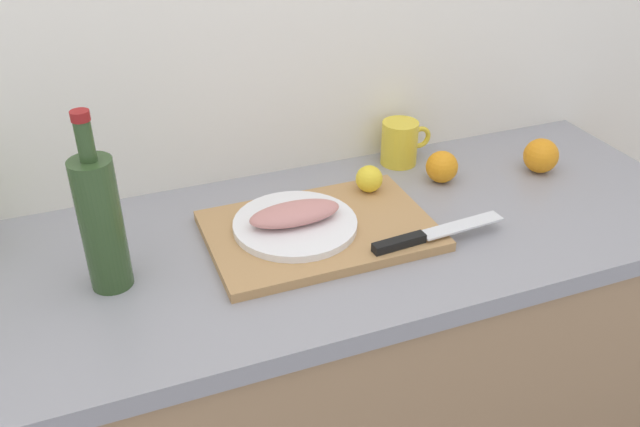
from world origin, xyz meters
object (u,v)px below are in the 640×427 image
at_px(white_plate, 295,224).
at_px(coffee_mug_0, 400,143).
at_px(cutting_board, 320,231).
at_px(chef_knife, 423,236).
at_px(wine_bottle, 101,221).
at_px(fish_fillet, 295,214).
at_px(orange_0, 541,156).
at_px(lemon_0, 369,179).

height_order(white_plate, coffee_mug_0, coffee_mug_0).
xyz_separation_m(cutting_board, white_plate, (-0.05, 0.01, 0.02)).
distance_m(white_plate, chef_knife, 0.25).
bearing_deg(cutting_board, wine_bottle, -177.89).
relative_size(wine_bottle, coffee_mug_0, 2.64).
bearing_deg(chef_knife, fish_fillet, 144.08).
height_order(white_plate, orange_0, orange_0).
bearing_deg(wine_bottle, chef_knife, -10.27).
distance_m(cutting_board, orange_0, 0.59).
bearing_deg(fish_fillet, chef_knife, -31.69).
distance_m(cutting_board, wine_bottle, 0.43).
height_order(cutting_board, chef_knife, chef_knife).
height_order(wine_bottle, orange_0, wine_bottle).
bearing_deg(cutting_board, chef_knife, -35.56).
height_order(fish_fillet, chef_knife, fish_fillet).
height_order(cutting_board, wine_bottle, wine_bottle).
xyz_separation_m(fish_fillet, lemon_0, (0.20, 0.08, -0.00)).
distance_m(lemon_0, wine_bottle, 0.58).
relative_size(chef_knife, lemon_0, 4.94).
bearing_deg(chef_knife, orange_0, 20.20).
xyz_separation_m(white_plate, lemon_0, (0.20, 0.08, 0.02)).
bearing_deg(cutting_board, white_plate, 164.43).
bearing_deg(wine_bottle, cutting_board, 2.11).
relative_size(white_plate, chef_knife, 0.85).
height_order(white_plate, chef_knife, chef_knife).
relative_size(fish_fillet, chef_knife, 0.64).
xyz_separation_m(white_plate, fish_fillet, (0.00, 0.00, 0.03)).
height_order(cutting_board, orange_0, orange_0).
relative_size(white_plate, wine_bottle, 0.74).
height_order(lemon_0, coffee_mug_0, coffee_mug_0).
height_order(lemon_0, orange_0, orange_0).
bearing_deg(wine_bottle, lemon_0, 11.36).
xyz_separation_m(wine_bottle, coffee_mug_0, (0.70, 0.24, -0.08)).
bearing_deg(white_plate, fish_fillet, 0.00).
distance_m(white_plate, lemon_0, 0.22).
bearing_deg(wine_bottle, white_plate, 4.51).
bearing_deg(cutting_board, orange_0, 6.84).
height_order(chef_knife, orange_0, orange_0).
relative_size(lemon_0, coffee_mug_0, 0.47).
bearing_deg(coffee_mug_0, wine_bottle, -160.82).
relative_size(cutting_board, wine_bottle, 1.34).
height_order(cutting_board, coffee_mug_0, coffee_mug_0).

